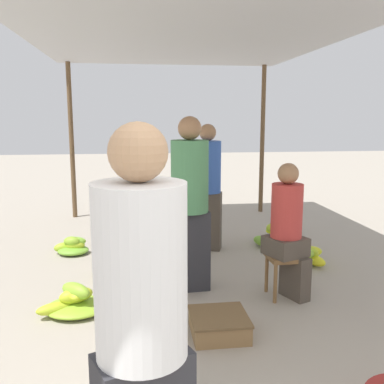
{
  "coord_description": "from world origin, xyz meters",
  "views": [
    {
      "loc": [
        -0.62,
        -0.99,
        1.76
      ],
      "look_at": [
        0.0,
        3.64,
        0.94
      ],
      "focal_mm": 40.0,
      "sensor_mm": 36.0,
      "label": 1
    }
  ],
  "objects_px": {
    "vendor_foreground": "(142,332)",
    "shopper_walking_mid": "(207,185)",
    "banana_pile_right_0": "(275,237)",
    "crate_near": "(219,325)",
    "banana_pile_left_1": "(72,247)",
    "banana_pile_left_0": "(74,302)",
    "vendor_seated": "(288,229)",
    "shopper_walking_far": "(190,202)",
    "stool": "(285,263)",
    "banana_pile_right_1": "(308,255)",
    "banana_pile_left_2": "(116,270)"
  },
  "relations": [
    {
      "from": "shopper_walking_mid",
      "to": "vendor_seated",
      "type": "bearing_deg",
      "value": -72.62
    },
    {
      "from": "vendor_foreground",
      "to": "crate_near",
      "type": "xyz_separation_m",
      "value": [
        0.64,
        1.58,
        -0.82
      ]
    },
    {
      "from": "banana_pile_left_2",
      "to": "crate_near",
      "type": "height_order",
      "value": "banana_pile_left_2"
    },
    {
      "from": "banana_pile_left_0",
      "to": "banana_pile_left_2",
      "type": "xyz_separation_m",
      "value": [
        0.34,
        0.84,
        -0.02
      ]
    },
    {
      "from": "vendor_foreground",
      "to": "banana_pile_left_0",
      "type": "bearing_deg",
      "value": 105.34
    },
    {
      "from": "vendor_foreground",
      "to": "crate_near",
      "type": "height_order",
      "value": "vendor_foreground"
    },
    {
      "from": "shopper_walking_mid",
      "to": "banana_pile_right_0",
      "type": "bearing_deg",
      "value": 1.59
    },
    {
      "from": "crate_near",
      "to": "banana_pile_left_1",
      "type": "bearing_deg",
      "value": 122.76
    },
    {
      "from": "banana_pile_left_0",
      "to": "crate_near",
      "type": "relative_size",
      "value": 1.36
    },
    {
      "from": "banana_pile_right_0",
      "to": "shopper_walking_far",
      "type": "xyz_separation_m",
      "value": [
        -1.36,
        -1.35,
        0.79
      ]
    },
    {
      "from": "vendor_foreground",
      "to": "vendor_seated",
      "type": "distance_m",
      "value": 2.66
    },
    {
      "from": "shopper_walking_mid",
      "to": "shopper_walking_far",
      "type": "relative_size",
      "value": 0.95
    },
    {
      "from": "stool",
      "to": "banana_pile_left_1",
      "type": "relative_size",
      "value": 0.92
    },
    {
      "from": "banana_pile_left_2",
      "to": "shopper_walking_far",
      "type": "distance_m",
      "value": 1.22
    },
    {
      "from": "banana_pile_left_0",
      "to": "stool",
      "type": "bearing_deg",
      "value": 2.72
    },
    {
      "from": "banana_pile_left_2",
      "to": "banana_pile_right_0",
      "type": "bearing_deg",
      "value": 23.26
    },
    {
      "from": "banana_pile_right_0",
      "to": "shopper_walking_mid",
      "type": "bearing_deg",
      "value": -178.41
    },
    {
      "from": "vendor_seated",
      "to": "shopper_walking_far",
      "type": "xyz_separation_m",
      "value": [
        -0.92,
        0.32,
        0.22
      ]
    },
    {
      "from": "banana_pile_left_0",
      "to": "shopper_walking_mid",
      "type": "height_order",
      "value": "shopper_walking_mid"
    },
    {
      "from": "vendor_seated",
      "to": "banana_pile_right_0",
      "type": "height_order",
      "value": "vendor_seated"
    },
    {
      "from": "shopper_walking_mid",
      "to": "vendor_foreground",
      "type": "bearing_deg",
      "value": -103.41
    },
    {
      "from": "vendor_foreground",
      "to": "banana_pile_left_2",
      "type": "distance_m",
      "value": 3.11
    },
    {
      "from": "vendor_seated",
      "to": "stool",
      "type": "bearing_deg",
      "value": 157.99
    },
    {
      "from": "stool",
      "to": "banana_pile_right_0",
      "type": "height_order",
      "value": "stool"
    },
    {
      "from": "vendor_seated",
      "to": "banana_pile_left_0",
      "type": "xyz_separation_m",
      "value": [
        -2.03,
        -0.09,
        -0.6
      ]
    },
    {
      "from": "vendor_foreground",
      "to": "banana_pile_left_0",
      "type": "distance_m",
      "value": 2.36
    },
    {
      "from": "vendor_foreground",
      "to": "banana_pile_right_0",
      "type": "bearing_deg",
      "value": 64.3
    },
    {
      "from": "stool",
      "to": "shopper_walking_mid",
      "type": "relative_size",
      "value": 0.26
    },
    {
      "from": "stool",
      "to": "banana_pile_left_1",
      "type": "distance_m",
      "value": 2.82
    },
    {
      "from": "vendor_seated",
      "to": "banana_pile_left_2",
      "type": "relative_size",
      "value": 2.81
    },
    {
      "from": "stool",
      "to": "banana_pile_left_1",
      "type": "height_order",
      "value": "stool"
    },
    {
      "from": "banana_pile_right_1",
      "to": "shopper_walking_far",
      "type": "relative_size",
      "value": 0.29
    },
    {
      "from": "shopper_walking_mid",
      "to": "shopper_walking_far",
      "type": "distance_m",
      "value": 1.38
    },
    {
      "from": "banana_pile_left_1",
      "to": "banana_pile_right_1",
      "type": "bearing_deg",
      "value": -14.88
    },
    {
      "from": "banana_pile_left_0",
      "to": "shopper_walking_far",
      "type": "distance_m",
      "value": 1.44
    },
    {
      "from": "shopper_walking_far",
      "to": "vendor_foreground",
      "type": "bearing_deg",
      "value": -101.52
    },
    {
      "from": "banana_pile_left_2",
      "to": "vendor_seated",
      "type": "bearing_deg",
      "value": -24.14
    },
    {
      "from": "vendor_foreground",
      "to": "banana_pile_right_0",
      "type": "height_order",
      "value": "vendor_foreground"
    },
    {
      "from": "banana_pile_left_1",
      "to": "banana_pile_right_1",
      "type": "relative_size",
      "value": 0.92
    },
    {
      "from": "banana_pile_left_0",
      "to": "banana_pile_right_1",
      "type": "bearing_deg",
      "value": 20.51
    },
    {
      "from": "banana_pile_left_1",
      "to": "banana_pile_right_0",
      "type": "bearing_deg",
      "value": 0.24
    },
    {
      "from": "vendor_seated",
      "to": "banana_pile_right_0",
      "type": "distance_m",
      "value": 1.82
    },
    {
      "from": "vendor_foreground",
      "to": "banana_pile_right_1",
      "type": "distance_m",
      "value": 3.81
    },
    {
      "from": "vendor_foreground",
      "to": "shopper_walking_mid",
      "type": "xyz_separation_m",
      "value": [
        0.92,
        3.87,
        -0.04
      ]
    },
    {
      "from": "banana_pile_right_0",
      "to": "crate_near",
      "type": "relative_size",
      "value": 1.37
    },
    {
      "from": "vendor_foreground",
      "to": "shopper_walking_far",
      "type": "xyz_separation_m",
      "value": [
        0.52,
        2.55,
        0.01
      ]
    },
    {
      "from": "vendor_foreground",
      "to": "vendor_seated",
      "type": "relative_size",
      "value": 1.31
    },
    {
      "from": "stool",
      "to": "vendor_foreground",
      "type": "bearing_deg",
      "value": -122.38
    },
    {
      "from": "vendor_seated",
      "to": "crate_near",
      "type": "relative_size",
      "value": 2.87
    },
    {
      "from": "banana_pile_left_2",
      "to": "crate_near",
      "type": "relative_size",
      "value": 1.02
    }
  ]
}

